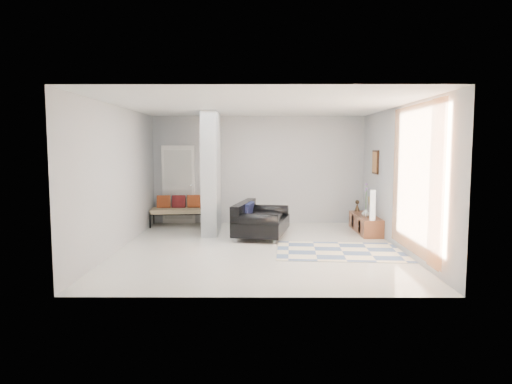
{
  "coord_description": "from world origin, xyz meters",
  "views": [
    {
      "loc": [
        -0.02,
        -8.93,
        2.01
      ],
      "look_at": [
        -0.06,
        0.6,
        1.06
      ],
      "focal_mm": 32.0,
      "sensor_mm": 36.0,
      "label": 1
    }
  ],
  "objects": [
    {
      "name": "cylinder_lamp",
      "position": [
        2.5,
        0.98,
        0.73
      ],
      "size": [
        0.12,
        0.12,
        0.66
      ],
      "primitive_type": "cylinder",
      "color": "beige",
      "rests_on": "media_console"
    },
    {
      "name": "wall_back",
      "position": [
        0.0,
        3.0,
        1.4
      ],
      "size": [
        6.0,
        0.0,
        6.0
      ],
      "primitive_type": "plane",
      "rotation": [
        1.57,
        0.0,
        0.0
      ],
      "color": "#ADAFB2",
      "rests_on": "ground"
    },
    {
      "name": "area_rug",
      "position": [
        1.6,
        -0.33,
        0.01
      ],
      "size": [
        2.6,
        1.83,
        0.01
      ],
      "primitive_type": "cube",
      "rotation": [
        0.0,
        0.0,
        -0.07
      ],
      "color": "beige",
      "rests_on": "floor"
    },
    {
      "name": "floor",
      "position": [
        0.0,
        0.0,
        0.0
      ],
      "size": [
        6.0,
        6.0,
        0.0
      ],
      "primitive_type": "plane",
      "color": "white",
      "rests_on": "ground"
    },
    {
      "name": "partition_column",
      "position": [
        -1.1,
        1.6,
        1.4
      ],
      "size": [
        0.35,
        1.2,
        2.8
      ],
      "primitive_type": "cube",
      "color": "#9FA4A6",
      "rests_on": "floor"
    },
    {
      "name": "vase",
      "position": [
        2.47,
        1.48,
        0.49
      ],
      "size": [
        0.2,
        0.2,
        0.18
      ],
      "primitive_type": "imported",
      "rotation": [
        0.0,
        0.0,
        0.17
      ],
      "color": "silver",
      "rests_on": "media_console"
    },
    {
      "name": "wall_left",
      "position": [
        -2.75,
        0.0,
        1.4
      ],
      "size": [
        0.0,
        6.0,
        6.0
      ],
      "primitive_type": "plane",
      "rotation": [
        1.57,
        0.0,
        1.57
      ],
      "color": "#ADAFB2",
      "rests_on": "ground"
    },
    {
      "name": "bronze_figurine",
      "position": [
        2.47,
        2.39,
        0.54
      ],
      "size": [
        0.15,
        0.15,
        0.27
      ],
      "primitive_type": null,
      "rotation": [
        0.0,
        0.0,
        -0.08
      ],
      "color": "black",
      "rests_on": "media_console"
    },
    {
      "name": "wall_front",
      "position": [
        0.0,
        -3.0,
        1.4
      ],
      "size": [
        6.0,
        0.0,
        6.0
      ],
      "primitive_type": "plane",
      "rotation": [
        -1.57,
        0.0,
        0.0
      ],
      "color": "#ADAFB2",
      "rests_on": "ground"
    },
    {
      "name": "loveseat",
      "position": [
        0.0,
        1.21,
        0.35
      ],
      "size": [
        1.36,
        1.92,
        0.76
      ],
      "rotation": [
        0.0,
        0.0,
        -0.2
      ],
      "color": "silver",
      "rests_on": "floor"
    },
    {
      "name": "curtain",
      "position": [
        2.67,
        -1.15,
        1.45
      ],
      "size": [
        0.0,
        2.55,
        2.55
      ],
      "primitive_type": "plane",
      "rotation": [
        1.57,
        0.0,
        1.57
      ],
      "color": "#F78D41",
      "rests_on": "wall_right"
    },
    {
      "name": "wall_art",
      "position": [
        2.72,
        1.7,
        1.65
      ],
      "size": [
        0.04,
        0.45,
        0.55
      ],
      "primitive_type": "cube",
      "color": "black",
      "rests_on": "wall_right"
    },
    {
      "name": "daybed",
      "position": [
        -1.93,
        2.63,
        0.42
      ],
      "size": [
        1.73,
        0.86,
        0.77
      ],
      "rotation": [
        0.0,
        0.0,
        0.1
      ],
      "color": "black",
      "rests_on": "floor"
    },
    {
      "name": "wall_right",
      "position": [
        2.75,
        0.0,
        1.4
      ],
      "size": [
        0.0,
        6.0,
        6.0
      ],
      "primitive_type": "plane",
      "rotation": [
        1.57,
        0.0,
        -1.57
      ],
      "color": "#ADAFB2",
      "rests_on": "ground"
    },
    {
      "name": "media_console",
      "position": [
        2.52,
        1.7,
        0.21
      ],
      "size": [
        0.45,
        1.65,
        0.8
      ],
      "color": "brown",
      "rests_on": "floor"
    },
    {
      "name": "ceiling",
      "position": [
        0.0,
        0.0,
        2.8
      ],
      "size": [
        6.0,
        6.0,
        0.0
      ],
      "primitive_type": "plane",
      "rotation": [
        3.14,
        0.0,
        0.0
      ],
      "color": "white",
      "rests_on": "wall_back"
    },
    {
      "name": "hallway_door",
      "position": [
        -2.1,
        2.96,
        1.02
      ],
      "size": [
        0.85,
        0.06,
        2.04
      ],
      "primitive_type": "cube",
      "color": "white",
      "rests_on": "floor"
    }
  ]
}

